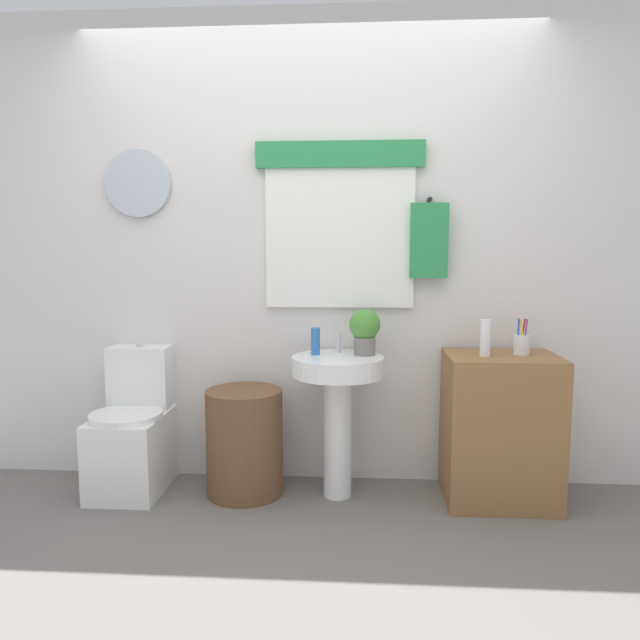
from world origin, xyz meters
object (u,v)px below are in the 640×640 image
wooden_cabinet (500,428)px  toilet (134,435)px  soap_bottle (315,341)px  potted_plant (365,329)px  pedestal_sink (338,393)px  laundry_hamper (245,442)px  toothbrush_cup (522,344)px  lotion_bottle (485,338)px

wooden_cabinet → toilet: bearing=179.0°
soap_bottle → potted_plant: (0.26, 0.01, 0.06)m
toilet → pedestal_sink: bearing=-1.7°
soap_bottle → laundry_hamper: bearing=-172.5°
laundry_hamper → toothbrush_cup: 1.54m
lotion_bottle → toilet: bearing=177.7°
soap_bottle → toothbrush_cup: 1.06m
laundry_hamper → wooden_cabinet: 1.35m
laundry_hamper → lotion_bottle: size_ratio=3.04×
lotion_bottle → toothbrush_cup: (0.20, 0.06, -0.04)m
laundry_hamper → wooden_cabinet: bearing=0.0°
pedestal_sink → wooden_cabinet: size_ratio=0.98×
potted_plant → laundry_hamper: bearing=-174.6°
laundry_hamper → pedestal_sink: (0.50, 0.00, 0.28)m
laundry_hamper → soap_bottle: bearing=7.5°
potted_plant → lotion_bottle: 0.61m
toilet → potted_plant: potted_plant is taller
laundry_hamper → potted_plant: size_ratio=2.33×
pedestal_sink → toothbrush_cup: 0.98m
toilet → soap_bottle: (1.00, 0.02, 0.53)m
toilet → toothbrush_cup: size_ratio=4.26×
soap_bottle → toothbrush_cup: (1.06, -0.03, 0.00)m
laundry_hamper → toothbrush_cup: (1.44, 0.02, 0.54)m
toilet → lotion_bottle: (1.87, -0.07, 0.57)m
toilet → wooden_cabinet: 1.97m
laundry_hamper → potted_plant: 0.88m
toilet → toothbrush_cup: (2.06, -0.01, 0.53)m
laundry_hamper → pedestal_sink: size_ratio=0.75×
laundry_hamper → lotion_bottle: 1.37m
laundry_hamper → toilet: bearing=176.9°
toothbrush_cup → wooden_cabinet: bearing=-168.4°
toothbrush_cup → potted_plant: bearing=177.2°
wooden_cabinet → lotion_bottle: bearing=-157.9°
soap_bottle → lotion_bottle: (0.87, -0.09, 0.04)m
lotion_bottle → toothbrush_cup: bearing=17.0°
soap_bottle → lotion_bottle: lotion_bottle is taller
lotion_bottle → toothbrush_cup: 0.21m
pedestal_sink → potted_plant: potted_plant is taller
laundry_hamper → soap_bottle: (0.38, 0.05, 0.54)m
toilet → pedestal_sink: 1.15m
laundry_hamper → potted_plant: bearing=5.4°
wooden_cabinet → potted_plant: bearing=175.1°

